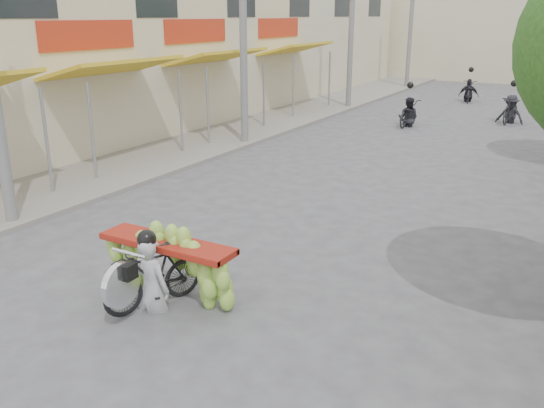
{
  "coord_description": "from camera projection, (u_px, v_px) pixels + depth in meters",
  "views": [
    {
      "loc": [
        4.78,
        -4.05,
        4.14
      ],
      "look_at": [
        0.22,
        3.96,
        1.1
      ],
      "focal_mm": 38.0,
      "sensor_mm": 36.0,
      "label": 1
    }
  ],
  "objects": [
    {
      "name": "utility_pole_back",
      "position": [
        411.0,
        17.0,
        32.93
      ],
      "size": [
        0.6,
        0.24,
        8.0
      ],
      "color": "slate",
      "rests_on": "ground"
    },
    {
      "name": "utility_pole_far",
      "position": [
        352.0,
        17.0,
        25.5
      ],
      "size": [
        0.6,
        0.24,
        8.0
      ],
      "color": "slate",
      "rests_on": "ground"
    },
    {
      "name": "shophouse_row_left",
      "position": [
        132.0,
        45.0,
        23.12
      ],
      "size": [
        9.77,
        40.0,
        6.0
      ],
      "color": "beige",
      "rests_on": "ground"
    },
    {
      "name": "bg_motorbike_c",
      "position": [
        469.0,
        86.0,
        28.51
      ],
      "size": [
        1.04,
        1.84,
        1.95
      ],
      "color": "black",
      "rests_on": "ground"
    },
    {
      "name": "banana_motorbike",
      "position": [
        158.0,
        260.0,
        8.49
      ],
      "size": [
        2.22,
        1.82,
        2.07
      ],
      "color": "black",
      "rests_on": "ground"
    },
    {
      "name": "bg_motorbike_b",
      "position": [
        512.0,
        103.0,
        22.79
      ],
      "size": [
        1.12,
        1.92,
        1.95
      ],
      "color": "black",
      "rests_on": "ground"
    },
    {
      "name": "sidewalk_left",
      "position": [
        251.0,
        124.0,
        22.54
      ],
      "size": [
        4.0,
        60.0,
        0.12
      ],
      "primitive_type": "cube",
      "color": "gray",
      "rests_on": "ground"
    },
    {
      "name": "utility_pole_mid",
      "position": [
        243.0,
        19.0,
        18.07
      ],
      "size": [
        0.6,
        0.24,
        8.0
      ],
      "color": "slate",
      "rests_on": "ground"
    },
    {
      "name": "far_building",
      "position": [
        529.0,
        25.0,
        37.16
      ],
      "size": [
        20.0,
        6.0,
        7.0
      ],
      "primitive_type": "cube",
      "color": "beige",
      "rests_on": "ground"
    },
    {
      "name": "bg_motorbike_a",
      "position": [
        409.0,
        107.0,
        22.24
      ],
      "size": [
        0.8,
        1.75,
        1.95
      ],
      "color": "black",
      "rests_on": "ground"
    },
    {
      "name": "ground",
      "position": [
        92.0,
        378.0,
        6.89
      ],
      "size": [
        120.0,
        120.0,
        0.0
      ],
      "primitive_type": "plane",
      "color": "#57575C",
      "rests_on": "ground"
    }
  ]
}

